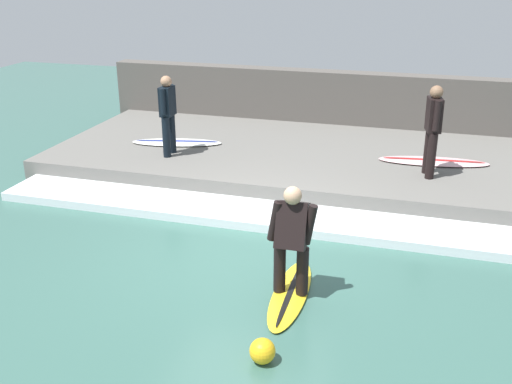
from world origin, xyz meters
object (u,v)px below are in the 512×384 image
object	(u,v)px
surfboard_riding	(290,294)
surfer_riding	(292,235)
surfboard_waiting_near	(433,161)
surfer_waiting_far	(168,111)
surfboard_waiting_far	(177,142)
surfer_waiting_near	(433,126)
marker_buoy	(262,351)

from	to	relation	value
surfboard_riding	surfer_riding	world-z (taller)	surfer_riding
surfboard_waiting_near	surfer_riding	bearing A→B (deg)	160.94
surfboard_riding	surfer_waiting_far	world-z (taller)	surfer_waiting_far
surfer_riding	surfboard_waiting_near	size ratio (longest dim) A/B	0.68
surfer_waiting_far	surfboard_waiting_far	distance (m)	1.14
surfer_waiting_near	surfboard_waiting_far	world-z (taller)	surfer_waiting_near
surfer_waiting_near	surfboard_waiting_far	distance (m)	5.29
surfer_waiting_near	surfboard_waiting_far	bearing A→B (deg)	83.82
surfboard_waiting_near	surfboard_waiting_far	size ratio (longest dim) A/B	1.07
surfboard_riding	surfer_waiting_far	distance (m)	5.37
surfer_riding	surfer_waiting_far	distance (m)	5.24
surfboard_waiting_near	marker_buoy	size ratio (longest dim) A/B	7.47
surfer_waiting_near	surfboard_waiting_near	xyz separation A→B (m)	(0.77, -0.09, -0.90)
surfboard_riding	surfer_waiting_near	distance (m)	4.60
surfboard_waiting_near	surfer_waiting_far	xyz separation A→B (m)	(-0.94, 5.11, 0.86)
surfboard_waiting_near	marker_buoy	bearing A→B (deg)	165.17
surfer_riding	surfboard_waiting_near	distance (m)	5.19
surfboard_waiting_near	marker_buoy	xyz separation A→B (m)	(-6.31, 1.67, -0.28)
surfboard_riding	surfboard_waiting_near	bearing A→B (deg)	-19.06
surfer_waiting_far	surfboard_riding	bearing A→B (deg)	-139.12
surfer_riding	surfboard_riding	bearing A→B (deg)	135.00
surfboard_waiting_near	surfer_waiting_far	size ratio (longest dim) A/B	1.35
surfer_waiting_near	surfboard_waiting_far	xyz separation A→B (m)	(0.56, 5.18, -0.90)
surfboard_waiting_near	surfer_waiting_far	distance (m)	5.26
surfboard_waiting_far	surfboard_riding	bearing A→B (deg)	-142.55
surfboard_riding	marker_buoy	size ratio (longest dim) A/B	6.38
surfer_riding	surfer_waiting_far	xyz separation A→B (m)	(3.95, 3.42, 0.42)
surfer_waiting_near	marker_buoy	size ratio (longest dim) A/B	5.75
surfboard_waiting_far	surfer_waiting_near	bearing A→B (deg)	-96.18
surfboard_waiting_far	marker_buoy	distance (m)	7.09
surfboard_waiting_far	marker_buoy	size ratio (longest dim) A/B	6.95
surfer_waiting_near	surfboard_waiting_near	size ratio (longest dim) A/B	0.77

